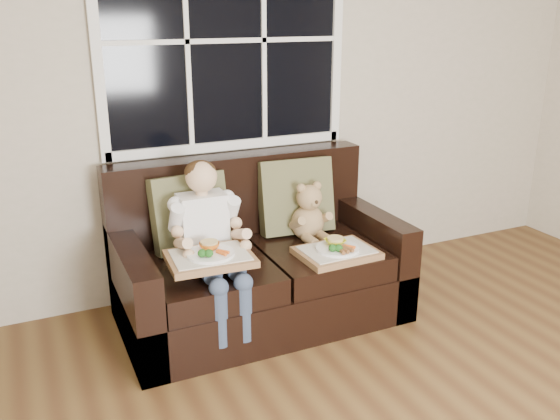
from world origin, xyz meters
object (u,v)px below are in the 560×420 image
loveseat (257,268)px  tray_left (210,257)px  teddy_bear (309,215)px  tray_right (337,251)px  child (208,231)px

loveseat → tray_left: 0.57m
teddy_bear → tray_right: 0.35m
loveseat → tray_left: bearing=-142.3°
teddy_bear → loveseat: bearing=178.2°
loveseat → tray_right: loveseat is taller
child → tray_right: (0.72, -0.21, -0.17)m
loveseat → teddy_bear: size_ratio=4.46×
loveseat → tray_right: bearing=-41.2°
teddy_bear → tray_right: size_ratio=0.83×
tray_right → loveseat: bearing=136.8°
child → tray_right: 0.76m
loveseat → tray_right: 0.53m
loveseat → tray_right: (0.37, -0.33, 0.17)m
child → teddy_bear: (0.70, 0.13, -0.05)m
child → teddy_bear: bearing=10.2°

